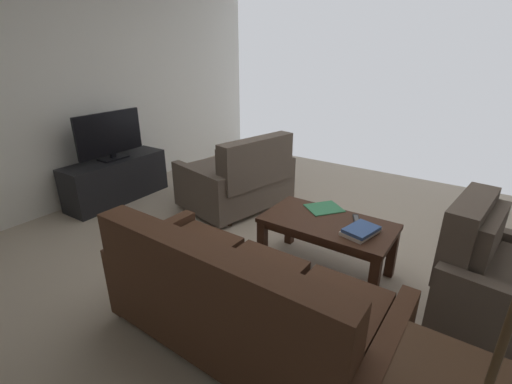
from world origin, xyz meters
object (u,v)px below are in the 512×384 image
book_stack (361,231)px  loveseat_near (239,178)px  sofa_main (239,301)px  coffee_table (327,229)px  tv_remote (356,219)px  tv_stand (117,180)px  armchair_side (510,290)px  loose_magazine (324,208)px  flat_tv (110,135)px

book_stack → loveseat_near: bearing=-22.5°
sofa_main → book_stack: size_ratio=5.59×
coffee_table → tv_remote: size_ratio=6.44×
coffee_table → tv_remote: (-0.18, -0.15, 0.09)m
tv_stand → loveseat_near: bearing=-153.9°
sofa_main → coffee_table: (-0.09, -1.09, 0.04)m
book_stack → tv_remote: bearing=-62.1°
tv_stand → armchair_side: armchair_side is taller
sofa_main → tv_stand: (2.70, -1.05, -0.09)m
armchair_side → book_stack: (0.97, -0.00, 0.13)m
coffee_table → tv_stand: tv_stand is taller
book_stack → coffee_table: bearing=-11.0°
book_stack → armchair_side: bearing=180.0°
coffee_table → tv_stand: size_ratio=0.83×
loveseat_near → loose_magazine: (-1.27, 0.43, 0.11)m
loveseat_near → coffee_table: size_ratio=1.25×
sofa_main → book_stack: (-0.38, -1.03, 0.14)m
sofa_main → flat_tv: (2.70, -1.05, 0.47)m
tv_stand → book_stack: 3.08m
flat_tv → loose_magazine: 2.69m
loveseat_near → armchair_side: (-2.66, 0.70, 0.01)m
loveseat_near → tv_stand: bearing=26.1°
flat_tv → armchair_side: flat_tv is taller
tv_remote → armchair_side: bearing=169.4°
tv_remote → loose_magazine: tv_remote is taller
sofa_main → loose_magazine: 1.30m
armchair_side → book_stack: bearing=-0.0°
coffee_table → flat_tv: bearing=0.8°
sofa_main → tv_remote: 1.27m
flat_tv → tv_stand: bearing=-68.6°
tv_remote → loose_magazine: size_ratio=0.56×
loose_magazine → book_stack: bearing=5.3°
sofa_main → tv_stand: 2.90m
loveseat_near → book_stack: loveseat_near is taller
loose_magazine → armchair_side: bearing=26.7°
book_stack → tv_remote: book_stack is taller
sofa_main → loveseat_near: 2.17m
coffee_table → book_stack: size_ratio=3.21×
sofa_main → loose_magazine: sofa_main is taller
armchair_side → tv_remote: 1.10m
tv_stand → loose_magazine: tv_stand is taller
tv_remote → tv_stand: bearing=3.5°
sofa_main → coffee_table: bearing=-94.6°
sofa_main → flat_tv: 2.93m
sofa_main → armchair_side: (-1.35, -1.03, 0.01)m
loveseat_near → book_stack: 1.83m
coffee_table → sofa_main: bearing=85.4°
coffee_table → tv_remote: 0.25m
flat_tv → book_stack: size_ratio=2.63×
sofa_main → loveseat_near: (1.31, -1.73, 0.00)m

